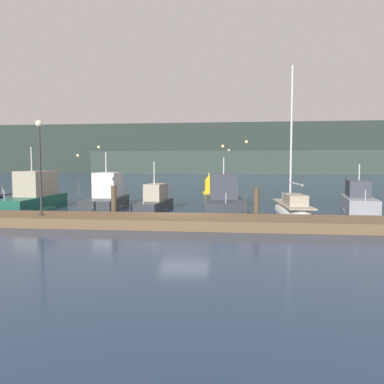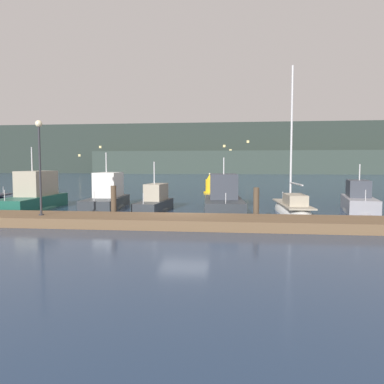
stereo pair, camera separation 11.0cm
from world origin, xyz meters
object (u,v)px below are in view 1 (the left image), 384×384
object	(u,v)px
motorboat_berth_5	(154,207)
motorboat_berth_8	(358,206)
channel_buoy	(209,186)
motorboat_berth_4	(107,202)
motorboat_berth_3	(33,201)
motorboat_berth_6	(223,202)
sailboat_berth_7	(292,210)
dock_lamppost	(40,153)

from	to	relation	value
motorboat_berth_5	motorboat_berth_8	xyz separation A→B (m)	(12.38, 1.32, 0.06)
motorboat_berth_5	channel_buoy	world-z (taller)	motorboat_berth_5
motorboat_berth_4	motorboat_berth_8	xyz separation A→B (m)	(15.85, 0.02, -0.07)
motorboat_berth_3	motorboat_berth_5	size ratio (longest dim) A/B	1.49
motorboat_berth_8	motorboat_berth_6	bearing A→B (deg)	178.27
motorboat_berth_3	sailboat_berth_7	distance (m)	16.30
motorboat_berth_8	channel_buoy	size ratio (longest dim) A/B	2.98
motorboat_berth_3	motorboat_berth_4	xyz separation A→B (m)	(4.49, 1.12, -0.09)
channel_buoy	dock_lamppost	size ratio (longest dim) A/B	0.45
motorboat_berth_5	sailboat_berth_7	world-z (taller)	sailboat_berth_7
motorboat_berth_8	dock_lamppost	size ratio (longest dim) A/B	1.35
motorboat_berth_3	dock_lamppost	distance (m)	7.52
motorboat_berth_3	motorboat_berth_6	xyz separation A→B (m)	(12.13, 1.39, -0.08)
motorboat_berth_3	motorboat_berth_6	bearing A→B (deg)	6.53
motorboat_berth_6	dock_lamppost	xyz separation A→B (m)	(-8.39, -7.24, 2.96)
motorboat_berth_3	dock_lamppost	world-z (taller)	dock_lamppost
motorboat_berth_8	sailboat_berth_7	bearing A→B (deg)	-170.29
motorboat_berth_4	channel_buoy	bearing A→B (deg)	67.64
motorboat_berth_5	sailboat_berth_7	xyz separation A→B (m)	(8.33, 0.63, -0.17)
motorboat_berth_6	sailboat_berth_7	xyz separation A→B (m)	(4.16, -0.94, -0.31)
motorboat_berth_6	channel_buoy	distance (m)	13.88
channel_buoy	dock_lamppost	xyz separation A→B (m)	(-6.51, -20.99, 2.64)
motorboat_berth_3	motorboat_berth_8	world-z (taller)	motorboat_berth_3
motorboat_berth_4	sailboat_berth_7	xyz separation A→B (m)	(11.80, -0.67, -0.30)
sailboat_berth_7	channel_buoy	size ratio (longest dim) A/B	4.66
motorboat_berth_8	dock_lamppost	world-z (taller)	dock_lamppost
motorboat_berth_4	motorboat_berth_8	distance (m)	15.85
sailboat_berth_7	motorboat_berth_3	bearing A→B (deg)	-178.43
motorboat_berth_5	motorboat_berth_6	xyz separation A→B (m)	(4.17, 1.57, 0.15)
motorboat_berth_5	channel_buoy	bearing A→B (deg)	81.47
motorboat_berth_6	sailboat_berth_7	size ratio (longest dim) A/B	0.77
motorboat_berth_4	dock_lamppost	bearing A→B (deg)	-96.11
dock_lamppost	motorboat_berth_5	bearing A→B (deg)	53.36
motorboat_berth_4	motorboat_berth_6	size ratio (longest dim) A/B	0.87
motorboat_berth_3	motorboat_berth_5	bearing A→B (deg)	-1.30
motorboat_berth_5	motorboat_berth_6	size ratio (longest dim) A/B	0.67
motorboat_berth_3	motorboat_berth_8	xyz separation A→B (m)	(20.34, 1.14, -0.16)
channel_buoy	motorboat_berth_5	bearing A→B (deg)	-98.53
motorboat_berth_4	dock_lamppost	xyz separation A→B (m)	(-0.75, -6.97, 2.97)
motorboat_berth_3	sailboat_berth_7	size ratio (longest dim) A/B	0.77
motorboat_berth_4	motorboat_berth_6	bearing A→B (deg)	2.03
sailboat_berth_7	motorboat_berth_5	bearing A→B (deg)	-175.69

